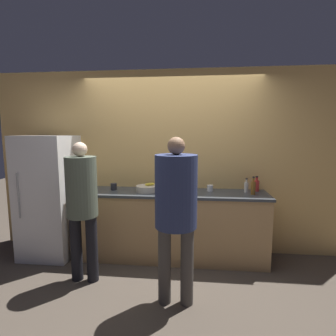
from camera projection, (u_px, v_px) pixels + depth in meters
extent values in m
plane|color=#4C4238|center=(167.00, 269.00, 3.33)|extent=(14.00, 14.00, 0.00)
cube|color=#E0B266|center=(172.00, 162.00, 3.79)|extent=(5.20, 0.06, 2.60)
cube|color=tan|center=(170.00, 226.00, 3.61)|extent=(2.58, 0.59, 0.90)
cube|color=#383D42|center=(170.00, 193.00, 3.55)|extent=(2.61, 0.62, 0.03)
cube|color=white|center=(50.00, 196.00, 3.67)|extent=(0.69, 0.68, 1.69)
cylinder|color=#99999E|center=(18.00, 196.00, 3.33)|extent=(0.02, 0.02, 0.59)
cylinder|color=black|center=(76.00, 248.00, 3.05)|extent=(0.13, 0.13, 0.78)
cylinder|color=black|center=(92.00, 249.00, 3.03)|extent=(0.13, 0.13, 0.78)
cylinder|color=#515B4C|center=(81.00, 187.00, 2.95)|extent=(0.35, 0.35, 0.68)
sphere|color=beige|center=(80.00, 149.00, 2.89)|extent=(0.16, 0.16, 0.16)
cylinder|color=#4C4742|center=(165.00, 265.00, 2.64)|extent=(0.13, 0.13, 0.81)
cylinder|color=#4C4742|center=(187.00, 266.00, 2.61)|extent=(0.13, 0.13, 0.81)
cylinder|color=navy|center=(176.00, 191.00, 2.53)|extent=(0.41, 0.41, 0.71)
sphere|color=#936B4C|center=(176.00, 146.00, 2.47)|extent=(0.17, 0.17, 0.17)
cylinder|color=beige|center=(147.00, 189.00, 3.55)|extent=(0.30, 0.30, 0.08)
ellipsoid|color=yellow|center=(150.00, 184.00, 3.53)|extent=(0.15, 0.12, 0.04)
cylinder|color=#ADA393|center=(169.00, 186.00, 3.65)|extent=(0.13, 0.13, 0.11)
cylinder|color=#99754C|center=(168.00, 178.00, 3.63)|extent=(0.01, 0.05, 0.24)
cylinder|color=#99754C|center=(170.00, 178.00, 3.64)|extent=(0.03, 0.05, 0.25)
cylinder|color=#99754C|center=(169.00, 178.00, 3.62)|extent=(0.05, 0.01, 0.25)
cylinder|color=brown|center=(253.00, 188.00, 3.37)|extent=(0.06, 0.06, 0.16)
cylinder|color=brown|center=(254.00, 180.00, 3.35)|extent=(0.03, 0.03, 0.05)
cylinder|color=black|center=(254.00, 177.00, 3.35)|extent=(0.03, 0.03, 0.02)
cylinder|color=silver|center=(246.00, 187.00, 3.51)|extent=(0.06, 0.06, 0.13)
cylinder|color=silver|center=(246.00, 181.00, 3.49)|extent=(0.03, 0.03, 0.04)
cylinder|color=black|center=(247.00, 179.00, 3.49)|extent=(0.03, 0.03, 0.02)
cylinder|color=red|center=(256.00, 186.00, 3.56)|extent=(0.07, 0.07, 0.15)
cylinder|color=red|center=(257.00, 179.00, 3.55)|extent=(0.03, 0.03, 0.05)
cylinder|color=black|center=(257.00, 177.00, 3.55)|extent=(0.04, 0.04, 0.02)
cylinder|color=#28282D|center=(114.00, 187.00, 3.65)|extent=(0.08, 0.08, 0.09)
cylinder|color=white|center=(210.00, 188.00, 3.58)|extent=(0.08, 0.08, 0.08)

